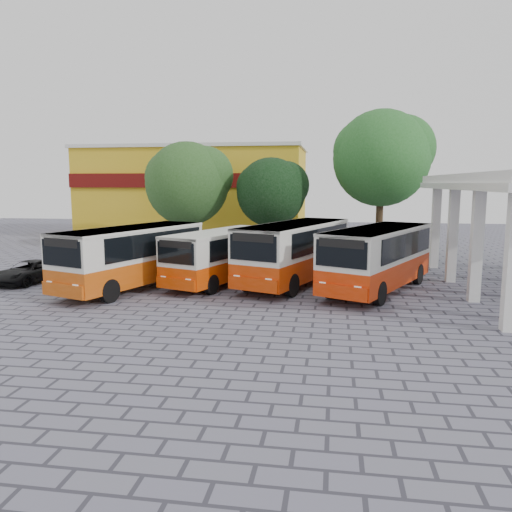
% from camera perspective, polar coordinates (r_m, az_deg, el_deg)
% --- Properties ---
extents(ground, '(90.00, 90.00, 0.00)m').
position_cam_1_polar(ground, '(20.77, 3.36, -5.58)').
color(ground, slate).
rests_on(ground, ground).
extents(shophouse_block, '(20.40, 10.40, 8.30)m').
position_cam_1_polar(shophouse_block, '(47.83, -6.84, 7.30)').
color(shophouse_block, gold).
rests_on(shophouse_block, ground).
extents(bus_far_left, '(5.07, 8.67, 2.93)m').
position_cam_1_polar(bus_far_left, '(24.27, -13.99, 0.28)').
color(bus_far_left, '#BC4708').
rests_on(bus_far_left, ground).
extents(bus_centre_left, '(4.60, 7.80, 2.63)m').
position_cam_1_polar(bus_centre_left, '(24.90, -3.97, 0.32)').
color(bus_centre_left, '#CD3700').
rests_on(bus_centre_left, ground).
extents(bus_centre_right, '(5.33, 8.97, 3.03)m').
position_cam_1_polar(bus_centre_right, '(24.77, 4.46, 0.80)').
color(bus_centre_right, '#C12E00').
rests_on(bus_centre_right, ground).
extents(bus_far_right, '(5.75, 8.79, 2.95)m').
position_cam_1_polar(bus_far_right, '(23.73, 13.79, 0.14)').
color(bus_far_right, red).
rests_on(bus_far_right, ground).
extents(tree_left, '(6.34, 6.04, 7.96)m').
position_cam_1_polar(tree_left, '(36.81, -7.75, 8.50)').
color(tree_left, '#433019').
rests_on(tree_left, ground).
extents(tree_middle, '(5.11, 4.86, 6.78)m').
position_cam_1_polar(tree_middle, '(35.47, 1.83, 7.56)').
color(tree_middle, black).
rests_on(tree_middle, ground).
extents(tree_right, '(7.01, 6.67, 10.02)m').
position_cam_1_polar(tree_right, '(36.31, 14.29, 11.11)').
color(tree_right, '#47331F').
rests_on(tree_right, ground).
extents(parked_car, '(2.40, 4.18, 1.10)m').
position_cam_1_polar(parked_car, '(27.70, -24.49, -1.65)').
color(parked_car, black).
rests_on(parked_car, ground).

